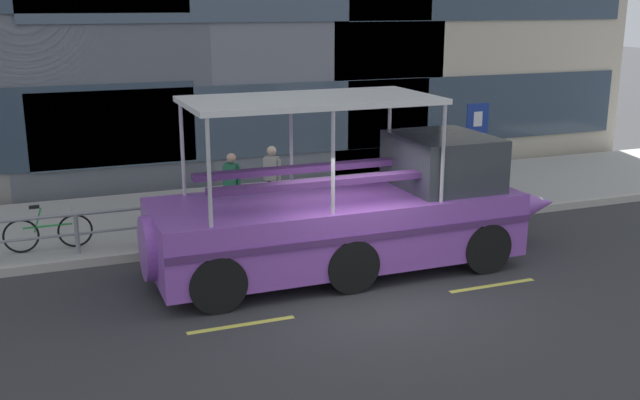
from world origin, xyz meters
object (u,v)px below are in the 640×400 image
parking_sign (476,136)px  leaned_bicycle (48,232)px  pedestrian_mid_left (272,173)px  pedestrian_mid_right (232,180)px  pedestrian_near_bow (426,157)px  duck_tour_boat (360,214)px

parking_sign → leaned_bicycle: 10.08m
pedestrian_mid_left → pedestrian_mid_right: bearing=-169.3°
parking_sign → pedestrian_near_bow: (-0.76, 1.09, -0.68)m
parking_sign → leaned_bicycle: parking_sign is taller
leaned_bicycle → pedestrian_mid_left: pedestrian_mid_left is taller
leaned_bicycle → pedestrian_mid_right: (4.05, 0.74, 0.58)m
leaned_bicycle → duck_tour_boat: duck_tour_boat is taller
duck_tour_boat → pedestrian_near_bow: 5.17m
leaned_bicycle → pedestrian_mid_right: pedestrian_mid_right is taller
parking_sign → leaned_bicycle: bearing=179.4°
pedestrian_mid_left → duck_tour_boat: bearing=-80.5°
duck_tour_boat → pedestrian_mid_left: 3.76m
parking_sign → pedestrian_mid_left: size_ratio=1.55×
pedestrian_mid_left → pedestrian_mid_right: (-1.03, -0.19, -0.04)m
leaned_bicycle → pedestrian_mid_right: bearing=10.3°
leaned_bicycle → pedestrian_near_bow: (9.23, 0.99, 0.67)m
pedestrian_near_bow → pedestrian_mid_left: bearing=-179.2°
leaned_bicycle → pedestrian_mid_right: size_ratio=1.10×
pedestrian_mid_right → leaned_bicycle: bearing=-169.7°
pedestrian_mid_right → pedestrian_mid_left: bearing=10.7°
duck_tour_boat → parking_sign: bearing=31.9°
pedestrian_near_bow → pedestrian_mid_left: pedestrian_near_bow is taller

